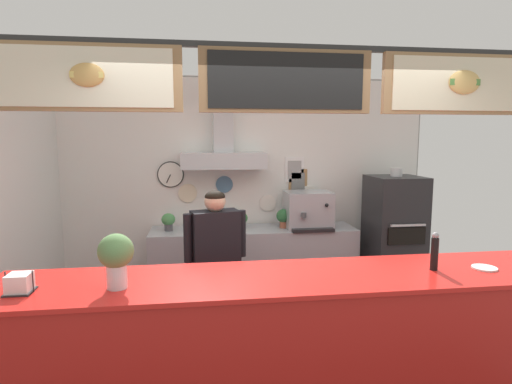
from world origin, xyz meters
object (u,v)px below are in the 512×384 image
object	(u,v)px
basil_vase	(116,257)
pepper_grinder	(435,251)
potted_basil	(241,219)
napkin_holder	(20,284)
potted_sage	(168,221)
espresso_machine	(308,210)
potted_thyme	(284,217)
potted_rosemary	(209,220)
condiment_plate	(484,268)
pizza_oven	(393,240)
shop_worker	(216,267)

from	to	relation	value
basil_vase	pepper_grinder	bearing A→B (deg)	1.74
potted_basil	napkin_holder	size ratio (longest dim) A/B	1.29
potted_sage	napkin_holder	bearing A→B (deg)	-106.71
potted_sage	espresso_machine	bearing A→B (deg)	-1.54
potted_thyme	basil_vase	distance (m)	2.81
potted_rosemary	basil_vase	xyz separation A→B (m)	(-0.62, -2.31, 0.24)
potted_rosemary	napkin_holder	size ratio (longest dim) A/B	1.35
potted_rosemary	napkin_holder	distance (m)	2.60
potted_basil	condiment_plate	bearing A→B (deg)	-56.19
pizza_oven	napkin_holder	bearing A→B (deg)	-148.67
espresso_machine	potted_basil	size ratio (longest dim) A/B	2.67
potted_rosemary	potted_basil	size ratio (longest dim) A/B	1.04
pizza_oven	basil_vase	bearing A→B (deg)	-143.89
shop_worker	napkin_holder	bearing A→B (deg)	30.19
potted_thyme	potted_basil	world-z (taller)	potted_thyme
shop_worker	potted_rosemary	bearing A→B (deg)	-101.60
potted_sage	pepper_grinder	size ratio (longest dim) A/B	0.77
potted_sage	condiment_plate	xyz separation A→B (m)	(2.40, -2.31, 0.06)
shop_worker	potted_sage	xyz separation A→B (m)	(-0.52, 1.19, 0.21)
shop_worker	napkin_holder	distance (m)	1.72
potted_sage	pepper_grinder	world-z (taller)	pepper_grinder
potted_rosemary	pepper_grinder	distance (m)	2.73
pizza_oven	potted_basil	distance (m)	1.89
condiment_plate	pepper_grinder	bearing A→B (deg)	176.49
espresso_machine	condiment_plate	world-z (taller)	espresso_machine
potted_basil	condiment_plate	world-z (taller)	potted_basil
pizza_oven	napkin_holder	distance (m)	4.04
shop_worker	pepper_grinder	size ratio (longest dim) A/B	5.65
potted_basil	basil_vase	xyz separation A→B (m)	(-1.01, -2.33, 0.25)
napkin_holder	shop_worker	bearing A→B (deg)	43.62
pizza_oven	shop_worker	world-z (taller)	pizza_oven
shop_worker	napkin_holder	world-z (taller)	shop_worker
pizza_oven	basil_vase	size ratio (longest dim) A/B	4.82
espresso_machine	potted_basil	world-z (taller)	espresso_machine
shop_worker	potted_basil	size ratio (longest dim) A/B	7.39
pepper_grinder	napkin_holder	bearing A→B (deg)	-178.59
basil_vase	condiment_plate	size ratio (longest dim) A/B	2.02
potted_rosemary	potted_sage	bearing A→B (deg)	174.23
pepper_grinder	condiment_plate	distance (m)	0.40
potted_rosemary	napkin_holder	xyz separation A→B (m)	(-1.19, -2.31, 0.10)
potted_rosemary	potted_thyme	xyz separation A→B (m)	(0.92, 0.03, 0.01)
pizza_oven	napkin_holder	world-z (taller)	pizza_oven
espresso_machine	pepper_grinder	distance (m)	2.27
shop_worker	potted_rosemary	world-z (taller)	shop_worker
potted_thyme	basil_vase	bearing A→B (deg)	-123.41
potted_sage	basil_vase	bearing A→B (deg)	-93.33
potted_thyme	pepper_grinder	bearing A→B (deg)	-74.70
condiment_plate	potted_thyme	bearing A→B (deg)	113.54
pizza_oven	potted_rosemary	distance (m)	2.27
napkin_holder	condiment_plate	xyz separation A→B (m)	(3.11, 0.04, -0.05)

